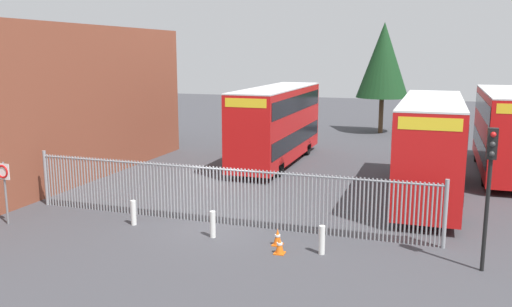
{
  "coord_description": "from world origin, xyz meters",
  "views": [
    {
      "loc": [
        7.51,
        -18.09,
        6.42
      ],
      "look_at": [
        0.0,
        4.0,
        2.0
      ],
      "focal_mm": 37.69,
      "sensor_mm": 36.0,
      "label": 1
    }
  ],
  "objects_px": {
    "double_decker_bus_behind_fence_left": "(506,129)",
    "traffic_cone_by_gate": "(278,237)",
    "speed_limit_sign_post": "(4,179)",
    "double_decker_bus_near_gate": "(430,144)",
    "traffic_light_kerbside": "(490,173)",
    "bollard_near_right": "(322,240)",
    "traffic_cone_mid_forecourt": "(280,245)",
    "bollard_near_left": "(134,213)",
    "bollard_center_front": "(213,224)",
    "double_decker_bus_behind_fence_right": "(277,122)"
  },
  "relations": [
    {
      "from": "traffic_light_kerbside",
      "to": "bollard_near_right",
      "type": "bearing_deg",
      "value": -177.53
    },
    {
      "from": "bollard_near_left",
      "to": "double_decker_bus_near_gate",
      "type": "bearing_deg",
      "value": 36.37
    },
    {
      "from": "bollard_near_right",
      "to": "bollard_center_front",
      "type": "bearing_deg",
      "value": 175.17
    },
    {
      "from": "double_decker_bus_behind_fence_left",
      "to": "speed_limit_sign_post",
      "type": "height_order",
      "value": "double_decker_bus_behind_fence_left"
    },
    {
      "from": "double_decker_bus_near_gate",
      "to": "traffic_cone_mid_forecourt",
      "type": "height_order",
      "value": "double_decker_bus_near_gate"
    },
    {
      "from": "bollard_near_left",
      "to": "traffic_cone_by_gate",
      "type": "relative_size",
      "value": 1.61
    },
    {
      "from": "bollard_near_right",
      "to": "traffic_cone_by_gate",
      "type": "height_order",
      "value": "bollard_near_right"
    },
    {
      "from": "traffic_cone_by_gate",
      "to": "traffic_light_kerbside",
      "type": "height_order",
      "value": "traffic_light_kerbside"
    },
    {
      "from": "double_decker_bus_behind_fence_left",
      "to": "double_decker_bus_near_gate",
      "type": "bearing_deg",
      "value": -120.38
    },
    {
      "from": "double_decker_bus_behind_fence_right",
      "to": "double_decker_bus_near_gate",
      "type": "bearing_deg",
      "value": -31.14
    },
    {
      "from": "double_decker_bus_behind_fence_left",
      "to": "bollard_near_right",
      "type": "distance_m",
      "value": 16.23
    },
    {
      "from": "double_decker_bus_behind_fence_right",
      "to": "bollard_near_left",
      "type": "distance_m",
      "value": 13.11
    },
    {
      "from": "bollard_near_left",
      "to": "double_decker_bus_behind_fence_right",
      "type": "bearing_deg",
      "value": 81.99
    },
    {
      "from": "double_decker_bus_near_gate",
      "to": "traffic_light_kerbside",
      "type": "bearing_deg",
      "value": -77.77
    },
    {
      "from": "bollard_center_front",
      "to": "traffic_cone_mid_forecourt",
      "type": "height_order",
      "value": "bollard_center_front"
    },
    {
      "from": "double_decker_bus_near_gate",
      "to": "bollard_center_front",
      "type": "bearing_deg",
      "value": -131.34
    },
    {
      "from": "double_decker_bus_near_gate",
      "to": "traffic_light_kerbside",
      "type": "xyz_separation_m",
      "value": [
        1.75,
        -8.1,
        0.56
      ]
    },
    {
      "from": "bollard_near_left",
      "to": "traffic_cone_mid_forecourt",
      "type": "xyz_separation_m",
      "value": [
        6.04,
        -1.07,
        -0.19
      ]
    },
    {
      "from": "double_decker_bus_behind_fence_left",
      "to": "traffic_light_kerbside",
      "type": "xyz_separation_m",
      "value": [
        -1.95,
        -14.41,
        0.56
      ]
    },
    {
      "from": "bollard_near_right",
      "to": "traffic_cone_by_gate",
      "type": "bearing_deg",
      "value": 168.9
    },
    {
      "from": "bollard_near_right",
      "to": "traffic_light_kerbside",
      "type": "height_order",
      "value": "traffic_light_kerbside"
    },
    {
      "from": "speed_limit_sign_post",
      "to": "traffic_light_kerbside",
      "type": "xyz_separation_m",
      "value": [
        16.71,
        1.04,
        1.21
      ]
    },
    {
      "from": "traffic_cone_mid_forecourt",
      "to": "speed_limit_sign_post",
      "type": "xyz_separation_m",
      "value": [
        -10.61,
        -0.42,
        1.49
      ]
    },
    {
      "from": "double_decker_bus_near_gate",
      "to": "double_decker_bus_behind_fence_right",
      "type": "bearing_deg",
      "value": 148.86
    },
    {
      "from": "bollard_near_left",
      "to": "speed_limit_sign_post",
      "type": "bearing_deg",
      "value": -161.95
    },
    {
      "from": "double_decker_bus_behind_fence_right",
      "to": "traffic_cone_mid_forecourt",
      "type": "bearing_deg",
      "value": -73.07
    },
    {
      "from": "double_decker_bus_behind_fence_right",
      "to": "traffic_cone_by_gate",
      "type": "distance_m",
      "value": 13.92
    },
    {
      "from": "bollard_center_front",
      "to": "speed_limit_sign_post",
      "type": "distance_m",
      "value": 8.14
    },
    {
      "from": "double_decker_bus_behind_fence_right",
      "to": "traffic_cone_by_gate",
      "type": "xyz_separation_m",
      "value": [
        3.95,
        -13.18,
        -2.13
      ]
    },
    {
      "from": "bollard_near_left",
      "to": "bollard_center_front",
      "type": "relative_size",
      "value": 1.0
    },
    {
      "from": "bollard_near_right",
      "to": "traffic_light_kerbside",
      "type": "distance_m",
      "value": 5.43
    },
    {
      "from": "bollard_near_right",
      "to": "traffic_cone_mid_forecourt",
      "type": "bearing_deg",
      "value": -162.34
    },
    {
      "from": "speed_limit_sign_post",
      "to": "traffic_light_kerbside",
      "type": "distance_m",
      "value": 16.79
    },
    {
      "from": "double_decker_bus_near_gate",
      "to": "double_decker_bus_behind_fence_right",
      "type": "distance_m",
      "value": 10.03
    },
    {
      "from": "bollard_center_front",
      "to": "bollard_near_left",
      "type": "bearing_deg",
      "value": 174.59
    },
    {
      "from": "traffic_cone_by_gate",
      "to": "bollard_near_right",
      "type": "bearing_deg",
      "value": -11.1
    },
    {
      "from": "double_decker_bus_behind_fence_right",
      "to": "traffic_light_kerbside",
      "type": "distance_m",
      "value": 16.84
    },
    {
      "from": "bollard_near_left",
      "to": "speed_limit_sign_post",
      "type": "xyz_separation_m",
      "value": [
        -4.57,
        -1.49,
        1.3
      ]
    },
    {
      "from": "double_decker_bus_behind_fence_right",
      "to": "speed_limit_sign_post",
      "type": "xyz_separation_m",
      "value": [
        -6.38,
        -14.32,
        -0.65
      ]
    },
    {
      "from": "double_decker_bus_behind_fence_right",
      "to": "bollard_near_right",
      "type": "distance_m",
      "value": 14.71
    },
    {
      "from": "traffic_cone_mid_forecourt",
      "to": "bollard_near_left",
      "type": "bearing_deg",
      "value": 169.99
    },
    {
      "from": "double_decker_bus_near_gate",
      "to": "bollard_center_front",
      "type": "xyz_separation_m",
      "value": [
        -7.01,
        -7.97,
        -1.95
      ]
    },
    {
      "from": "bollard_near_right",
      "to": "speed_limit_sign_post",
      "type": "height_order",
      "value": "speed_limit_sign_post"
    },
    {
      "from": "traffic_cone_by_gate",
      "to": "speed_limit_sign_post",
      "type": "xyz_separation_m",
      "value": [
        -10.33,
        -1.14,
        1.49
      ]
    },
    {
      "from": "double_decker_bus_behind_fence_left",
      "to": "traffic_cone_by_gate",
      "type": "relative_size",
      "value": 18.32
    },
    {
      "from": "double_decker_bus_behind_fence_left",
      "to": "traffic_light_kerbside",
      "type": "distance_m",
      "value": 14.56
    },
    {
      "from": "traffic_cone_by_gate",
      "to": "traffic_cone_mid_forecourt",
      "type": "relative_size",
      "value": 1.0
    },
    {
      "from": "traffic_cone_by_gate",
      "to": "traffic_cone_mid_forecourt",
      "type": "distance_m",
      "value": 0.77
    },
    {
      "from": "traffic_cone_mid_forecourt",
      "to": "traffic_light_kerbside",
      "type": "bearing_deg",
      "value": 5.79
    },
    {
      "from": "double_decker_bus_behind_fence_right",
      "to": "bollard_near_right",
      "type": "bearing_deg",
      "value": -67.72
    }
  ]
}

